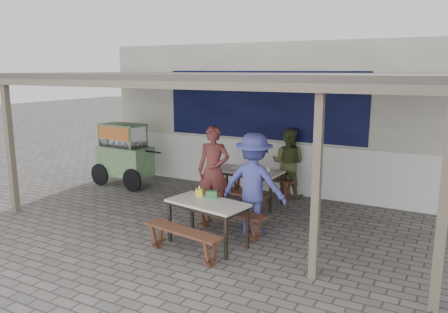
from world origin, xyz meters
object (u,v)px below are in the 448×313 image
bench_left_street (231,196)px  bench_right_wall (230,216)px  table_right (207,206)px  donation_box (212,194)px  patron_street_side (214,170)px  tissue_box (199,192)px  vendor_cart (124,152)px  bench_right_street (183,236)px  patron_wall_side (288,163)px  condiment_bowl (236,167)px  patron_right_table (254,184)px  bench_left_wall (261,181)px  table_left (247,173)px  condiment_jar (268,169)px

bench_left_street → bench_right_wall: size_ratio=1.11×
table_right → donation_box: donation_box is taller
patron_street_side → tissue_box: patron_street_side is taller
vendor_cart → tissue_box: size_ratio=16.75×
bench_left_street → bench_right_street: bearing=-78.8°
bench_left_street → patron_street_side: size_ratio=0.90×
bench_left_street → table_right: bearing=-72.7°
bench_left_street → patron_wall_side: patron_wall_side is taller
bench_left_street → donation_box: (0.41, -1.49, 0.47)m
vendor_cart → tissue_box: (3.50, -2.09, -0.04)m
vendor_cart → condiment_bowl: vendor_cart is taller
patron_right_table → condiment_bowl: 1.95m
bench_right_wall → vendor_cart: bearing=165.5°
patron_wall_side → tissue_box: size_ratio=13.36×
patron_wall_side → condiment_bowl: 1.26m
bench_left_wall → table_left: bearing=-90.0°
patron_wall_side → donation_box: (-0.20, -3.11, 0.02)m
patron_street_side → bench_right_wall: bearing=-59.5°
table_left → bench_right_street: size_ratio=1.05×
bench_left_wall → bench_right_street: size_ratio=1.11×
condiment_jar → bench_right_wall: bearing=-87.6°
bench_left_wall → donation_box: size_ratio=8.78×
bench_right_street → condiment_jar: (0.12, 3.11, 0.46)m
patron_street_side → donation_box: (0.68, -1.24, -0.09)m
patron_wall_side → patron_right_table: 2.47m
table_left → tissue_box: (0.12, -2.17, 0.14)m
patron_right_table → donation_box: 0.82m
bench_left_street → patron_street_side: 0.67m
table_left → condiment_jar: condiment_jar is taller
table_right → vendor_cart: bearing=157.9°
patron_right_table → table_left: bearing=-65.4°
bench_left_street → donation_box: donation_box is taller
bench_right_wall → vendor_cart: vendor_cart is taller
bench_left_street → tissue_box: 1.56m
table_left → bench_left_wall: 0.76m
patron_street_side → table_left: bearing=59.2°
tissue_box → condiment_bowl: size_ratio=0.57×
bench_left_wall → tissue_box: bearing=-85.6°
bench_right_wall → donation_box: (-0.15, -0.37, 0.48)m
vendor_cart → condiment_jar: size_ratio=20.21×
table_left → bench_right_wall: 1.91m
bench_right_street → donation_box: bearing=95.9°
bench_left_wall → patron_street_side: bearing=-99.1°
bench_left_street → bench_right_wall: 1.25m
bench_left_street → vendor_cart: 3.44m
patron_street_side → condiment_jar: patron_street_side is taller
patron_street_side → condiment_jar: size_ratio=18.31×
bench_right_street → condiment_bowl: (-0.63, 3.04, 0.44)m
vendor_cart → condiment_bowl: (3.07, 0.12, -0.07)m
patron_wall_side → patron_right_table: patron_right_table is taller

